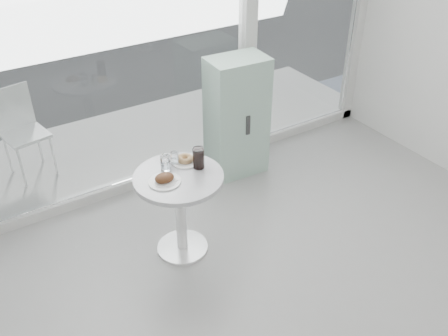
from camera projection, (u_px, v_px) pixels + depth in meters
storefront at (172, 10)px, 4.43m from camera, size 5.00×0.14×3.00m
main_table at (180, 198)px, 4.04m from camera, size 0.72×0.72×0.77m
patio_deck at (144, 138)px, 5.90m from camera, size 5.60×1.60×0.05m
mint_cabinet at (237, 117)px, 5.05m from camera, size 0.60×0.43×1.26m
patio_chair at (21, 126)px, 5.00m from camera, size 0.46×0.46×0.92m
plate_fritter at (165, 179)px, 3.84m from camera, size 0.25×0.25×0.07m
plate_donut at (185, 160)px, 4.08m from camera, size 0.23×0.23×0.06m
water_tumbler_a at (166, 164)px, 3.96m from camera, size 0.08×0.08×0.13m
water_tumbler_b at (175, 159)px, 4.04m from camera, size 0.07×0.07×0.11m
cola_glass at (198, 158)px, 3.98m from camera, size 0.09×0.09×0.18m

